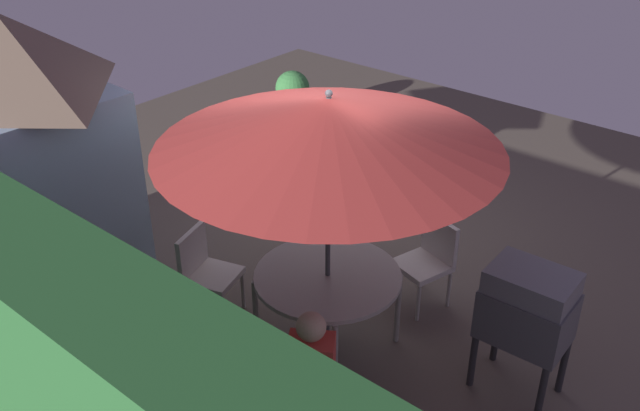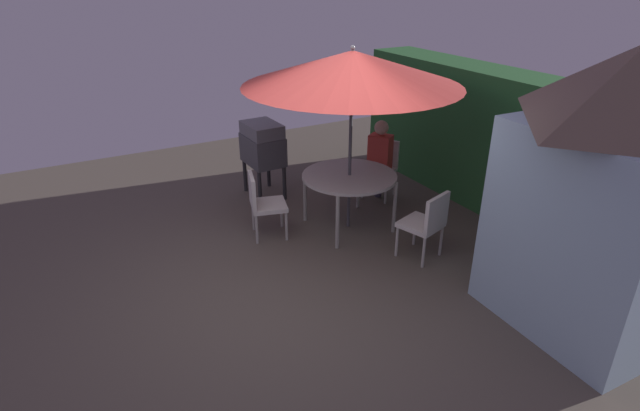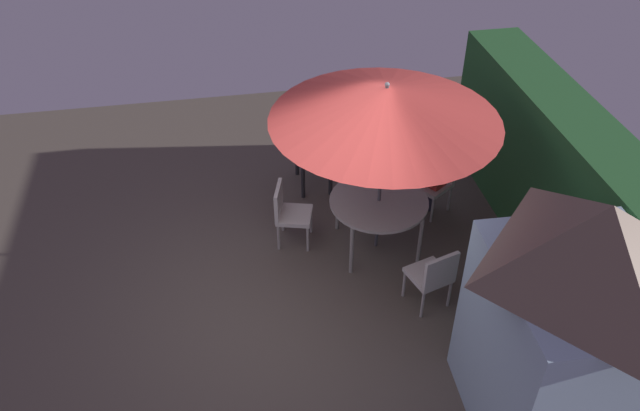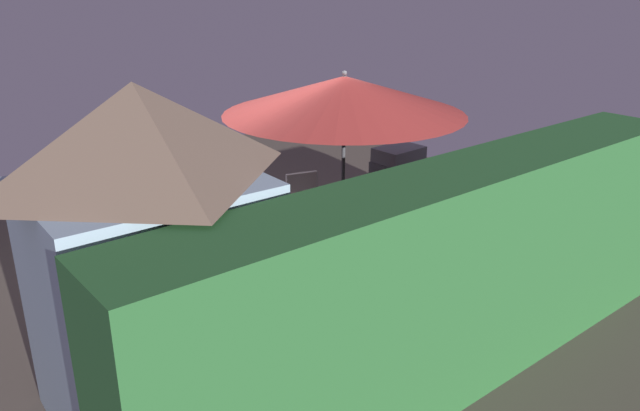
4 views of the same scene
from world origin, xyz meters
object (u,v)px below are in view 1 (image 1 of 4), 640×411
(garden_shed, at_px, (25,154))
(chair_toward_hedge, at_px, (205,268))
(potted_plant_by_shed, at_px, (293,94))
(patio_table, at_px, (328,280))
(chair_near_shed, at_px, (310,400))
(bbq_grill, at_px, (528,309))
(chair_far_side, at_px, (429,257))
(patio_umbrella, at_px, (329,124))
(person_in_red, at_px, (311,366))

(garden_shed, relative_size, chair_toward_hedge, 3.13)
(potted_plant_by_shed, bearing_deg, garden_shed, 100.50)
(patio_table, height_order, chair_near_shed, chair_near_shed)
(bbq_grill, relative_size, chair_near_shed, 1.33)
(bbq_grill, xyz_separation_m, chair_toward_hedge, (2.80, 0.99, -0.33))
(patio_table, xyz_separation_m, chair_toward_hedge, (1.21, 0.38, -0.21))
(patio_table, bearing_deg, garden_shed, 19.45)
(chair_far_side, bearing_deg, patio_umbrella, 74.42)
(garden_shed, xyz_separation_m, bbq_grill, (-4.52, -1.64, -0.59))
(chair_far_side, bearing_deg, chair_near_shed, 99.33)
(bbq_grill, distance_m, person_in_red, 1.84)
(patio_table, distance_m, bbq_grill, 1.70)
(patio_table, xyz_separation_m, chair_far_side, (-0.33, -1.17, -0.21))
(garden_shed, distance_m, bbq_grill, 4.85)
(patio_umbrella, bearing_deg, chair_toward_hedge, 17.37)
(patio_table, xyz_separation_m, potted_plant_by_shed, (3.83, -3.80, -0.29))
(chair_near_shed, xyz_separation_m, chair_far_side, (0.36, -2.21, 0.00))
(garden_shed, relative_size, patio_table, 2.16)
(chair_toward_hedge, distance_m, potted_plant_by_shed, 4.93)
(potted_plant_by_shed, bearing_deg, chair_near_shed, 133.10)
(chair_toward_hedge, distance_m, person_in_red, 1.96)
(chair_near_shed, bearing_deg, patio_table, -56.46)
(patio_table, xyz_separation_m, bbq_grill, (-1.59, -0.61, 0.12))
(patio_table, xyz_separation_m, chair_near_shed, (-0.69, 1.04, -0.21))
(chair_toward_hedge, bearing_deg, garden_shed, 20.88)
(chair_near_shed, height_order, chair_far_side, same)
(patio_table, height_order, bbq_grill, bbq_grill)
(bbq_grill, bearing_deg, person_in_red, 59.02)
(chair_near_shed, bearing_deg, person_in_red, -56.46)
(chair_far_side, xyz_separation_m, potted_plant_by_shed, (4.16, -2.63, -0.08))
(potted_plant_by_shed, bearing_deg, patio_umbrella, 135.30)
(patio_umbrella, distance_m, chair_far_side, 2.09)
(patio_table, bearing_deg, chair_far_side, -105.58)
(patio_umbrella, bearing_deg, person_in_red, 123.54)
(chair_near_shed, distance_m, chair_far_side, 2.24)
(chair_toward_hedge, bearing_deg, patio_table, -162.63)
(potted_plant_by_shed, distance_m, person_in_red, 6.54)
(bbq_grill, height_order, chair_far_side, bbq_grill)
(bbq_grill, bearing_deg, potted_plant_by_shed, -30.46)
(garden_shed, height_order, potted_plant_by_shed, garden_shed)
(chair_toward_hedge, relative_size, person_in_red, 0.71)
(chair_far_side, xyz_separation_m, chair_toward_hedge, (1.54, 1.55, 0.00))
(patio_table, height_order, patio_umbrella, patio_umbrella)
(bbq_grill, distance_m, chair_toward_hedge, 2.98)
(person_in_red, bearing_deg, patio_umbrella, -56.46)
(patio_umbrella, distance_m, potted_plant_by_shed, 5.68)
(patio_umbrella, height_order, chair_toward_hedge, patio_umbrella)
(patio_umbrella, distance_m, person_in_red, 1.85)
(person_in_red, bearing_deg, potted_plant_by_shed, -46.78)
(garden_shed, distance_m, chair_near_shed, 3.74)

